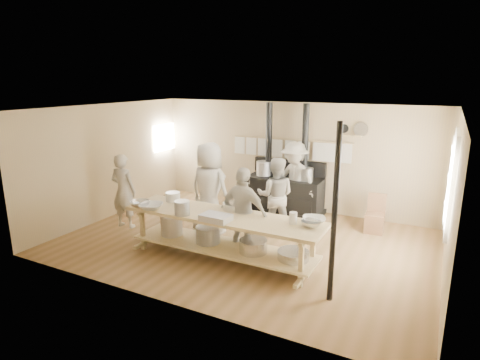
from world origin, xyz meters
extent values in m
plane|color=brown|center=(0.00, 0.00, 0.00)|extent=(7.00, 7.00, 0.00)
plane|color=tan|center=(0.00, 2.50, 1.30)|extent=(7.00, 0.00, 7.00)
plane|color=tan|center=(0.00, -2.50, 1.30)|extent=(7.00, 0.00, 7.00)
plane|color=tan|center=(-3.50, 0.00, 1.30)|extent=(0.00, 5.00, 5.00)
plane|color=tan|center=(3.50, 0.00, 1.30)|extent=(0.00, 5.00, 5.00)
plane|color=#C6BA93|center=(0.00, 0.00, 2.60)|extent=(7.00, 7.00, 0.00)
cube|color=beige|center=(3.47, 0.60, 1.50)|extent=(0.06, 1.35, 1.65)
plane|color=white|center=(3.43, 0.60, 1.50)|extent=(0.00, 1.50, 1.50)
cube|color=beige|center=(3.42, 0.60, 1.50)|extent=(0.02, 0.03, 1.50)
plane|color=white|center=(-3.45, 2.00, 1.60)|extent=(0.00, 0.90, 0.90)
cube|color=black|center=(0.00, 2.10, 0.42)|extent=(1.80, 0.70, 0.85)
cube|color=black|center=(0.00, 2.10, 0.05)|extent=(1.90, 0.75, 0.10)
cube|color=black|center=(0.00, 2.40, 1.05)|extent=(1.80, 0.12, 0.35)
cylinder|color=black|center=(-0.45, 2.15, 1.73)|extent=(0.15, 0.15, 1.75)
cylinder|color=black|center=(0.45, 2.15, 1.73)|extent=(0.15, 0.15, 1.75)
cylinder|color=#B2B2B7|center=(-0.55, 2.10, 1.02)|extent=(0.36, 0.36, 0.34)
cylinder|color=gray|center=(0.55, 2.05, 1.00)|extent=(0.30, 0.30, 0.30)
cylinder|color=#9D875A|center=(0.00, 2.40, 1.72)|extent=(3.00, 0.04, 0.04)
cube|color=silver|center=(-1.35, 2.40, 1.50)|extent=(0.28, 0.01, 0.46)
cube|color=silver|center=(-1.01, 2.40, 1.50)|extent=(0.28, 0.01, 0.46)
cube|color=silver|center=(-0.68, 2.40, 1.50)|extent=(0.28, 0.01, 0.46)
cube|color=silver|center=(-0.34, 2.40, 1.50)|extent=(0.28, 0.01, 0.46)
cube|color=silver|center=(0.00, 2.40, 1.50)|extent=(0.28, 0.01, 0.46)
cube|color=silver|center=(0.34, 2.40, 1.50)|extent=(0.28, 0.01, 0.46)
cube|color=silver|center=(0.68, 2.40, 1.50)|extent=(0.28, 0.01, 0.46)
cube|color=silver|center=(1.01, 2.40, 1.50)|extent=(0.28, 0.01, 0.46)
cube|color=silver|center=(1.35, 2.40, 1.50)|extent=(0.28, 0.01, 0.46)
cube|color=#9D875A|center=(1.40, 2.42, 1.90)|extent=(0.50, 0.14, 0.03)
cylinder|color=black|center=(1.25, 2.44, 2.05)|extent=(0.20, 0.04, 0.20)
cylinder|color=silver|center=(1.62, 2.44, 2.05)|extent=(0.32, 0.03, 0.32)
cube|color=#9D875A|center=(0.00, -0.90, 0.82)|extent=(3.60, 0.90, 0.06)
cube|color=#9D875A|center=(0.00, -0.90, 0.25)|extent=(3.40, 0.80, 0.04)
cube|color=#9D875A|center=(0.00, -0.90, 0.20)|extent=(3.30, 0.06, 0.06)
cube|color=#9D875A|center=(-1.55, -1.20, 0.42)|extent=(0.07, 0.07, 0.85)
cube|color=#9D875A|center=(-1.55, -0.60, 0.42)|extent=(0.07, 0.07, 0.85)
cube|color=#9D875A|center=(1.55, -1.20, 0.42)|extent=(0.07, 0.07, 0.85)
cube|color=#9D875A|center=(1.55, -0.60, 0.42)|extent=(0.07, 0.07, 0.85)
cylinder|color=#B2B2B7|center=(-1.10, -0.90, 0.46)|extent=(0.40, 0.40, 0.38)
cylinder|color=gray|center=(-0.30, -0.90, 0.42)|extent=(0.44, 0.44, 0.30)
cylinder|color=silver|center=(0.60, -0.90, 0.38)|extent=(0.48, 0.48, 0.22)
cylinder|color=silver|center=(1.30, -0.90, 0.34)|extent=(0.52, 0.52, 0.14)
cylinder|color=black|center=(2.05, -1.35, 1.30)|extent=(0.08, 0.08, 2.60)
imported|color=#AFA99B|center=(-2.70, -0.44, 0.81)|extent=(0.62, 0.44, 1.62)
imported|color=#AFA99B|center=(0.32, 0.75, 0.80)|extent=(0.92, 0.81, 1.60)
imported|color=#AFA99B|center=(-0.85, 0.07, 0.96)|extent=(1.00, 0.72, 1.92)
imported|color=#AFA99B|center=(0.26, -0.60, 0.82)|extent=(1.01, 0.52, 1.65)
imported|color=#AFA99B|center=(0.29, 1.95, 0.87)|extent=(1.25, 0.91, 1.74)
cube|color=brown|center=(2.17, 1.71, 0.20)|extent=(0.40, 0.40, 0.40)
cube|color=brown|center=(2.16, 1.88, 0.58)|extent=(0.38, 0.06, 0.45)
imported|color=silver|center=(-1.29, -1.23, 0.90)|extent=(0.51, 0.51, 0.10)
imported|color=silver|center=(-1.55, -1.23, 0.91)|extent=(0.51, 0.51, 0.11)
imported|color=silver|center=(1.54, -0.57, 0.90)|extent=(0.48, 0.48, 0.09)
imported|color=silver|center=(1.55, -0.77, 0.90)|extent=(0.37, 0.37, 0.10)
cube|color=#B2B2B7|center=(0.07, -1.23, 0.90)|extent=(0.50, 0.34, 0.11)
cylinder|color=silver|center=(0.04, -0.57, 0.91)|extent=(0.41, 0.41, 0.12)
cylinder|color=gray|center=(-0.61, -1.23, 0.97)|extent=(0.33, 0.33, 0.25)
cylinder|color=silver|center=(-1.23, -0.65, 0.94)|extent=(0.31, 0.31, 0.17)
cylinder|color=silver|center=(1.25, -0.78, 0.95)|extent=(0.17, 0.17, 0.20)
camera|label=1|loc=(3.30, -6.61, 3.13)|focal=30.00mm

